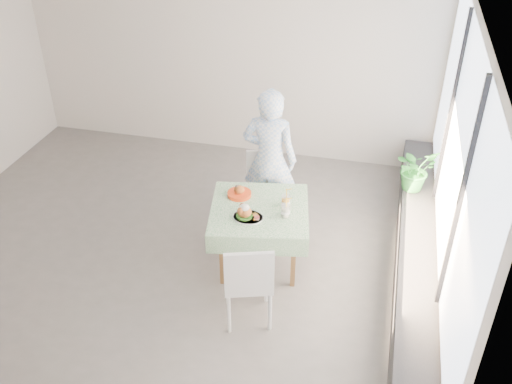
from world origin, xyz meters
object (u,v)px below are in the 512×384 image
(diner, at_px, (270,160))
(main_dish, at_px, (246,214))
(juice_cup_orange, at_px, (286,202))
(potted_plant, at_px, (415,169))
(cafe_table, at_px, (259,229))
(chair_far, at_px, (265,204))
(chair_near, at_px, (248,295))

(diner, relative_size, main_dish, 5.51)
(juice_cup_orange, xyz_separation_m, potted_plant, (1.36, 1.12, -0.04))
(cafe_table, bearing_deg, chair_far, 98.01)
(diner, xyz_separation_m, potted_plant, (1.69, 0.42, -0.13))
(main_dish, bearing_deg, juice_cup_orange, 40.52)
(chair_near, height_order, juice_cup_orange, juice_cup_orange)
(cafe_table, relative_size, juice_cup_orange, 4.36)
(chair_near, bearing_deg, potted_plant, 53.90)
(cafe_table, xyz_separation_m, chair_far, (-0.11, 0.75, -0.17))
(cafe_table, height_order, chair_near, chair_near)
(main_dish, distance_m, potted_plant, 2.23)
(cafe_table, xyz_separation_m, diner, (-0.07, 0.79, 0.44))
(potted_plant, bearing_deg, diner, -166.06)
(potted_plant, bearing_deg, main_dish, -140.35)
(cafe_table, height_order, juice_cup_orange, juice_cup_orange)
(chair_far, bearing_deg, juice_cup_orange, -60.32)
(cafe_table, height_order, main_dish, main_dish)
(main_dish, height_order, juice_cup_orange, juice_cup_orange)
(cafe_table, relative_size, potted_plant, 2.26)
(cafe_table, height_order, potted_plant, potted_plant)
(diner, xyz_separation_m, main_dish, (-0.03, -1.00, -0.10))
(cafe_table, distance_m, chair_far, 0.78)
(chair_near, bearing_deg, main_dish, 105.87)
(potted_plant, bearing_deg, chair_near, -126.10)
(chair_far, xyz_separation_m, main_dish, (0.01, -0.96, 0.51))
(chair_near, bearing_deg, chair_far, 97.12)
(chair_near, bearing_deg, cafe_table, 96.35)
(chair_far, bearing_deg, main_dish, -89.21)
(chair_near, relative_size, potted_plant, 1.83)
(chair_far, distance_m, juice_cup_orange, 0.91)
(chair_near, xyz_separation_m, potted_plant, (1.53, 2.10, 0.46))
(chair_far, xyz_separation_m, juice_cup_orange, (0.37, -0.66, 0.52))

